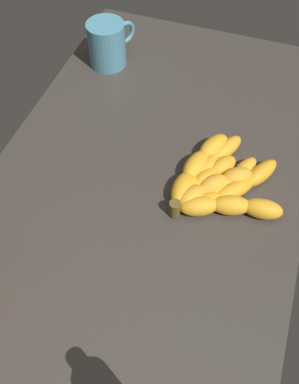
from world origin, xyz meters
The scene contains 3 objects.
ground_plane centered at (0.00, 0.00, -1.64)cm, with size 98.83×57.04×3.28cm, color #38332D.
banana_bunch centered at (2.04, -12.01, 1.67)cm, with size 21.75×19.50×3.75cm.
coffee_mug centered at (29.19, 19.26, 4.95)cm, with size 11.36×8.43×9.86cm.
Camera 1 is at (-45.44, -16.16, 62.33)cm, focal length 40.41 mm.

